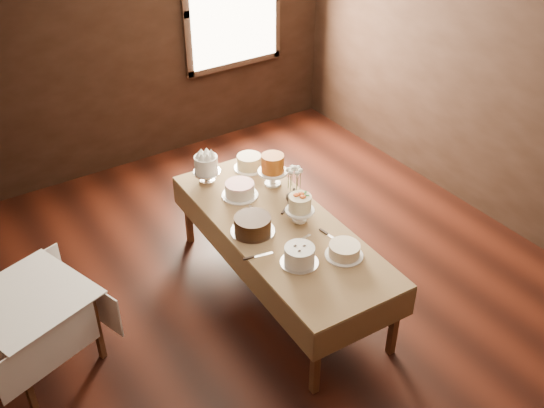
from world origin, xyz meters
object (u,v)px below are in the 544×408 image
at_px(cake_server_a, 303,238).
at_px(cake_speckled, 249,162).
at_px(cake_meringue, 207,170).
at_px(cake_flowers, 300,210).
at_px(cake_server_c, 253,210).
at_px(flower_vase, 294,196).
at_px(display_table, 280,230).
at_px(cake_chocolate, 253,225).
at_px(cake_lattice, 240,190).
at_px(cake_swirl, 299,256).
at_px(cake_server_e, 264,255).
at_px(cake_cream, 344,251).
at_px(cake_caramel, 273,172).
at_px(side_table, 29,305).
at_px(cake_server_d, 289,204).
at_px(cake_server_b, 334,239).

bearing_deg(cake_server_a, cake_speckled, 70.81).
relative_size(cake_meringue, cake_flowers, 1.07).
distance_m(cake_server_c, flower_vase, 0.37).
xyz_separation_m(display_table, cake_chocolate, (-0.23, 0.05, 0.12)).
xyz_separation_m(cake_lattice, cake_chocolate, (-0.18, -0.51, 0.01)).
bearing_deg(cake_flowers, cake_swirl, -125.77).
bearing_deg(cake_swirl, flower_vase, 57.75).
height_order(cake_server_c, flower_vase, flower_vase).
bearing_deg(cake_server_a, cake_lattice, 88.30).
bearing_deg(flower_vase, cake_server_c, 165.43).
xyz_separation_m(cake_flowers, cake_server_e, (-0.49, -0.22, -0.10)).
bearing_deg(cake_server_a, cake_cream, -78.19).
bearing_deg(flower_vase, cake_server_e, -142.88).
bearing_deg(cake_server_c, cake_swirl, -176.24).
xyz_separation_m(cake_cream, cake_server_c, (-0.26, 0.89, -0.05)).
height_order(cake_speckled, cake_lattice, cake_speckled).
bearing_deg(cake_cream, cake_caramel, 84.51).
xyz_separation_m(side_table, cake_lattice, (1.90, 0.23, 0.17)).
bearing_deg(cake_flowers, cake_server_d, 75.38).
relative_size(side_table, cake_server_c, 4.17).
bearing_deg(flower_vase, cake_lattice, 133.30).
height_order(cake_caramel, cake_server_e, cake_caramel).
bearing_deg(side_table, cake_meringue, 18.49).
xyz_separation_m(cake_meringue, cake_caramel, (0.46, -0.36, 0.01)).
xyz_separation_m(cake_caramel, cake_cream, (-0.11, -1.14, -0.08)).
distance_m(cake_speckled, cake_lattice, 0.47).
xyz_separation_m(cake_flowers, cake_server_c, (-0.24, 0.33, -0.10)).
xyz_separation_m(cake_meringue, cake_speckled, (0.43, -0.02, -0.06)).
bearing_deg(cake_server_e, flower_vase, 49.10).
distance_m(cake_flowers, cake_server_d, 0.27).
bearing_deg(display_table, cake_swirl, -107.57).
xyz_separation_m(cake_server_b, cake_server_e, (-0.57, 0.14, 0.00)).
height_order(side_table, cake_meringue, cake_meringue).
distance_m(cake_lattice, cake_server_c, 0.26).
bearing_deg(cake_caramel, cake_flowers, -101.86).
xyz_separation_m(cake_speckled, cake_caramel, (0.03, -0.35, 0.07)).
relative_size(cake_meringue, cake_server_e, 1.11).
xyz_separation_m(cake_caramel, cake_chocolate, (-0.52, -0.50, -0.07)).
relative_size(cake_speckled, cake_flowers, 1.16).
xyz_separation_m(cake_cream, cake_server_e, (-0.50, 0.34, -0.05)).
bearing_deg(cake_server_a, display_table, 93.22).
distance_m(cake_cream, cake_server_e, 0.61).
xyz_separation_m(display_table, cake_server_d, (0.23, 0.21, 0.06)).
height_order(cake_lattice, cake_server_b, cake_lattice).
xyz_separation_m(side_table, flower_vase, (2.23, -0.12, 0.19)).
relative_size(side_table, cake_cream, 2.98).
relative_size(cake_server_a, flower_vase, 1.69).
bearing_deg(flower_vase, side_table, 177.03).
xyz_separation_m(side_table, cake_server_c, (1.88, -0.02, 0.12)).
relative_size(cake_flowers, cake_swirl, 0.79).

